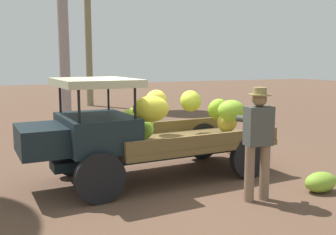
% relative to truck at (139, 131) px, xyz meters
% --- Properties ---
extents(ground_plane, '(60.00, 60.00, 0.00)m').
position_rel_truck_xyz_m(ground_plane, '(-0.40, 0.12, -0.89)').
color(ground_plane, brown).
extents(truck, '(4.54, 2.01, 1.83)m').
position_rel_truck_xyz_m(truck, '(0.00, 0.00, 0.00)').
color(truck, black).
rests_on(truck, ground).
extents(farmer, '(0.52, 0.47, 1.73)m').
position_rel_truck_xyz_m(farmer, '(-1.31, 1.70, 0.10)').
color(farmer, '#7F654E').
rests_on(farmer, ground).
extents(wooden_crate, '(0.52, 0.51, 0.50)m').
position_rel_truck_xyz_m(wooden_crate, '(-2.72, -0.79, -0.64)').
color(wooden_crate, brown).
rests_on(wooden_crate, ground).
extents(loose_banana_bunch, '(0.58, 0.37, 0.35)m').
position_rel_truck_xyz_m(loose_banana_bunch, '(-2.50, 1.80, -0.72)').
color(loose_banana_bunch, '#82AE31').
rests_on(loose_banana_bunch, ground).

